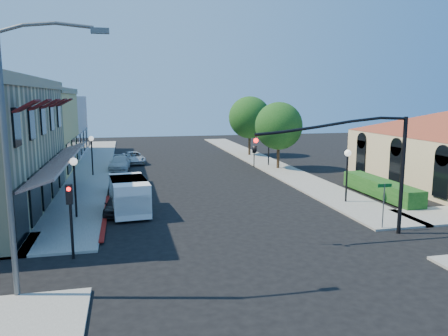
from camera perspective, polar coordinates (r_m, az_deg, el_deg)
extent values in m
plane|color=black|center=(19.79, 4.59, -11.36)|extent=(120.00, 120.00, 0.00)
cube|color=gray|center=(45.29, -16.64, 0.14)|extent=(3.50, 50.00, 0.12)
cube|color=gray|center=(47.41, 4.95, 0.90)|extent=(3.50, 50.00, 0.12)
cube|color=maroon|center=(26.62, -15.23, -6.22)|extent=(0.25, 10.00, 0.06)
cube|color=tan|center=(29.10, -23.18, 10.20)|extent=(0.50, 18.20, 0.60)
cube|color=#561416|center=(29.19, -20.56, 0.99)|extent=(1.75, 17.00, 0.67)
cube|color=#521011|center=(22.08, -24.37, 7.38)|extent=(1.02, 1.50, 0.60)
cube|color=#521011|center=(25.43, -22.86, 7.63)|extent=(1.02, 1.50, 0.60)
cube|color=#521011|center=(28.78, -21.70, 7.81)|extent=(1.02, 1.50, 0.60)
cube|color=#521011|center=(32.15, -20.79, 7.95)|extent=(1.02, 1.50, 0.60)
cube|color=#521011|center=(35.52, -20.05, 8.07)|extent=(1.02, 1.50, 0.60)
cube|color=black|center=(22.35, -25.02, -5.50)|extent=(0.12, 2.60, 2.60)
cube|color=black|center=(25.60, -23.45, -3.60)|extent=(0.12, 2.60, 2.60)
cube|color=black|center=(28.87, -22.24, -2.12)|extent=(0.12, 2.60, 2.60)
cube|color=black|center=(32.18, -21.28, -0.95)|extent=(0.12, 2.60, 2.60)
cube|color=black|center=(35.50, -20.50, 0.01)|extent=(0.12, 2.60, 2.60)
cube|color=#E2C165|center=(44.87, -25.60, 4.35)|extent=(10.00, 12.00, 7.60)
cube|color=beige|center=(56.63, -22.95, 5.07)|extent=(10.00, 12.00, 7.00)
cube|color=black|center=(31.82, 26.51, -1.04)|extent=(0.12, 1.40, 2.80)
cube|color=black|center=(35.77, 21.47, 0.34)|extent=(0.12, 1.40, 2.80)
cube|color=black|center=(39.95, 17.46, 1.44)|extent=(0.12, 1.40, 2.80)
cube|color=#154714|center=(32.54, 19.73, -3.62)|extent=(1.40, 8.00, 1.10)
cylinder|color=#352315|center=(42.60, 7.08, 1.25)|extent=(0.28, 0.28, 2.10)
sphere|color=#154714|center=(42.28, 7.16, 5.48)|extent=(4.56, 4.56, 4.56)
cylinder|color=#352315|center=(52.03, 3.34, 2.86)|extent=(0.28, 0.28, 2.27)
sphere|color=#154714|center=(51.76, 3.38, 6.62)|extent=(4.94, 4.94, 4.94)
cylinder|color=black|center=(23.83, 22.25, -1.00)|extent=(0.20, 0.20, 6.00)
cylinder|color=black|center=(21.52, 14.10, 5.36)|extent=(7.80, 0.14, 0.14)
imported|color=black|center=(20.14, 4.04, 2.79)|extent=(0.20, 0.16, 1.00)
sphere|color=#FF0C0C|center=(19.94, 4.20, 3.59)|extent=(0.22, 0.22, 0.22)
cylinder|color=black|center=(20.06, -19.30, -7.07)|extent=(0.12, 0.12, 3.00)
cube|color=black|center=(19.58, -19.56, -3.26)|extent=(0.28, 0.22, 0.85)
sphere|color=#FF0C0C|center=(19.41, -19.64, -2.61)|extent=(0.18, 0.18, 0.18)
cylinder|color=#595B5E|center=(16.32, -26.44, -0.41)|extent=(0.20, 0.20, 9.00)
cylinder|color=#595B5E|center=(15.99, -22.27, 16.80)|extent=(3.00, 0.12, 0.12)
cube|color=#595B5E|center=(15.81, -15.89, 16.86)|extent=(0.60, 0.25, 0.18)
cylinder|color=#595B5E|center=(24.47, 20.09, -4.80)|extent=(0.06, 0.06, 2.50)
cube|color=#0C591E|center=(24.23, 20.25, -2.16)|extent=(0.80, 0.04, 0.18)
cylinder|color=black|center=(26.37, -18.86, -2.96)|extent=(0.12, 0.12, 3.20)
sphere|color=white|center=(26.07, -19.06, 0.80)|extent=(0.44, 0.44, 0.44)
cylinder|color=black|center=(40.12, -16.84, 1.21)|extent=(0.12, 0.12, 3.20)
sphere|color=white|center=(39.92, -16.96, 3.70)|extent=(0.44, 0.44, 0.44)
cylinder|color=black|center=(29.77, 15.73, -1.45)|extent=(0.12, 0.12, 3.20)
sphere|color=white|center=(29.50, 15.87, 1.89)|extent=(0.44, 0.44, 0.44)
cylinder|color=black|center=(44.31, 5.85, 2.30)|extent=(0.12, 0.12, 3.20)
sphere|color=white|center=(44.13, 5.89, 4.55)|extent=(0.44, 0.44, 0.44)
cube|color=white|center=(26.97, -12.30, -3.43)|extent=(2.45, 4.88, 1.93)
cube|color=white|center=(25.02, -11.82, -4.67)|extent=(2.03, 0.82, 1.07)
cube|color=black|center=(25.26, -11.95, -3.29)|extent=(1.83, 0.27, 0.97)
cube|color=black|center=(27.19, -12.40, -2.30)|extent=(2.30, 2.96, 0.97)
cylinder|color=black|center=(25.53, -13.92, -6.01)|extent=(0.33, 0.73, 0.71)
cylinder|color=black|center=(28.64, -14.39, -4.35)|extent=(0.33, 0.73, 0.71)
cylinder|color=black|center=(25.70, -9.84, -5.76)|extent=(0.33, 0.73, 0.71)
cylinder|color=black|center=(28.80, -10.76, -4.15)|extent=(0.33, 0.73, 0.71)
imported|color=black|center=(27.05, -13.75, -4.64)|extent=(1.81, 3.56, 1.16)
imported|color=#9D9FA2|center=(32.41, -13.62, -2.39)|extent=(1.19, 3.35, 1.10)
imported|color=silver|center=(43.12, -13.47, 0.62)|extent=(2.21, 4.60, 1.29)
imported|color=#B9BABF|center=(46.89, -11.77, 1.33)|extent=(2.63, 4.67, 1.23)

